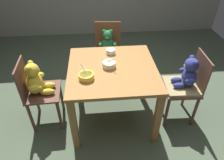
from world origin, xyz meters
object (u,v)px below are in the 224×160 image
object	(u,v)px
dining_table	(112,77)
teddy_chair_near_right	(186,80)
porridge_bowl_yellow_near_left	(86,76)
teddy_chair_near_left	(37,85)
porridge_bowl_white_far_center	(111,51)
teddy_chair_far_center	(108,47)
porridge_bowl_cream_center	(109,64)

from	to	relation	value
dining_table	teddy_chair_near_right	bearing A→B (deg)	-4.74
teddy_chair_near_right	porridge_bowl_yellow_near_left	world-z (taller)	teddy_chair_near_right
teddy_chair_near_left	porridge_bowl_white_far_center	distance (m)	0.93
teddy_chair_near_left	teddy_chair_far_center	bearing A→B (deg)	42.39
teddy_chair_far_center	dining_table	bearing A→B (deg)	4.99
teddy_chair_near_left	porridge_bowl_cream_center	distance (m)	0.84
porridge_bowl_white_far_center	porridge_bowl_yellow_near_left	world-z (taller)	porridge_bowl_yellow_near_left
dining_table	teddy_chair_near_left	xyz separation A→B (m)	(-0.85, -0.01, -0.05)
porridge_bowl_white_far_center	porridge_bowl_yellow_near_left	distance (m)	0.56
dining_table	porridge_bowl_cream_center	size ratio (longest dim) A/B	6.60
teddy_chair_near_right	porridge_bowl_cream_center	bearing A→B (deg)	-3.38
dining_table	teddy_chair_far_center	distance (m)	0.85
teddy_chair_near_left	porridge_bowl_yellow_near_left	distance (m)	0.62
dining_table	porridge_bowl_cream_center	xyz separation A→B (m)	(-0.04, 0.02, 0.15)
dining_table	teddy_chair_far_center	xyz separation A→B (m)	(0.01, 0.85, -0.07)
dining_table	porridge_bowl_white_far_center	bearing A→B (deg)	88.71
teddy_chair_near_left	porridge_bowl_yellow_near_left	size ratio (longest dim) A/B	5.43
dining_table	porridge_bowl_yellow_near_left	world-z (taller)	porridge_bowl_yellow_near_left
teddy_chair_near_left	porridge_bowl_cream_center	world-z (taller)	porridge_bowl_cream_center
teddy_chair_far_center	teddy_chair_near_right	size ratio (longest dim) A/B	0.99
porridge_bowl_cream_center	porridge_bowl_yellow_near_left	bearing A→B (deg)	-141.89
teddy_chair_near_right	porridge_bowl_yellow_near_left	bearing A→B (deg)	7.66
teddy_chair_far_center	porridge_bowl_white_far_center	size ratio (longest dim) A/B	7.74
teddy_chair_near_left	teddy_chair_near_right	distance (m)	1.69
teddy_chair_far_center	porridge_bowl_yellow_near_left	world-z (taller)	same
teddy_chair_far_center	porridge_bowl_white_far_center	xyz separation A→B (m)	(-0.00, -0.54, 0.22)
teddy_chair_far_center	teddy_chair_near_right	distance (m)	1.24
teddy_chair_near_right	porridge_bowl_white_far_center	distance (m)	0.94
dining_table	porridge_bowl_yellow_near_left	bearing A→B (deg)	-148.47
teddy_chair_far_center	teddy_chair_near_right	world-z (taller)	teddy_chair_near_right
dining_table	teddy_chair_near_left	world-z (taller)	teddy_chair_near_left
porridge_bowl_white_far_center	porridge_bowl_yellow_near_left	size ratio (longest dim) A/B	0.72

